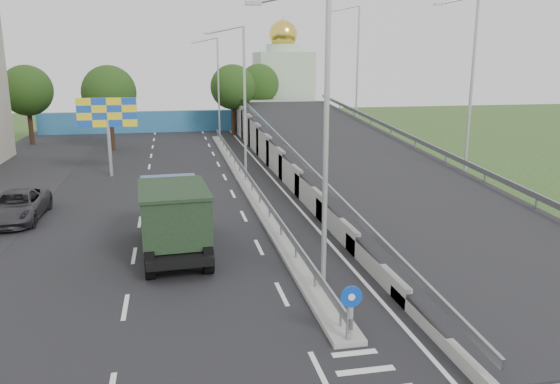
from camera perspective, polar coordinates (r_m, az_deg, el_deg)
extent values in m
cube|color=black|center=(32.42, -7.92, -0.81)|extent=(26.00, 90.00, 0.04)
cube|color=gray|center=(36.55, -3.63, 1.10)|extent=(1.00, 44.00, 0.20)
cube|color=gray|center=(39.67, 14.28, 5.00)|extent=(0.10, 50.00, 0.32)
cube|color=gray|center=(36.60, 0.68, 4.73)|extent=(0.10, 50.00, 0.32)
cube|color=gray|center=(36.41, -3.64, 2.10)|extent=(0.08, 44.00, 0.32)
cylinder|color=gray|center=(36.46, -3.63, 1.71)|extent=(0.09, 0.09, 0.60)
cylinder|color=black|center=(16.08, 7.28, -13.12)|extent=(0.20, 0.20, 1.20)
cylinder|color=#0C3FBF|center=(15.69, 7.46, -10.80)|extent=(0.64, 0.05, 0.64)
cylinder|color=white|center=(15.66, 7.50, -10.84)|extent=(0.20, 0.03, 0.20)
cylinder|color=#B2B5B7|center=(18.30, 4.81, 4.76)|extent=(0.18, 0.18, 10.00)
cube|color=#B2B5B7|center=(17.65, -2.83, 19.12)|extent=(0.50, 0.18, 0.12)
cylinder|color=#B2B5B7|center=(37.81, -3.70, 9.34)|extent=(0.18, 0.18, 10.00)
cylinder|color=#B2B5B7|center=(37.61, -5.71, 16.52)|extent=(2.57, 0.12, 0.66)
cube|color=#B2B5B7|center=(37.50, -7.60, 16.10)|extent=(0.50, 0.18, 0.12)
cylinder|color=#B2B5B7|center=(57.66, -6.44, 10.74)|extent=(0.18, 0.18, 10.00)
cylinder|color=#B2B5B7|center=(57.53, -7.80, 15.43)|extent=(2.57, 0.12, 0.66)
cube|color=#B2B5B7|center=(57.45, -9.03, 15.15)|extent=(0.50, 0.18, 0.12)
cube|color=teal|center=(63.73, -10.71, 7.25)|extent=(30.00, 0.50, 2.40)
cube|color=#B2CCAD|center=(72.96, 0.32, 10.86)|extent=(7.00, 7.00, 9.00)
cylinder|color=#B2CCAD|center=(72.89, 0.33, 14.79)|extent=(4.40, 4.40, 1.00)
sphere|color=gold|center=(72.94, 0.33, 16.13)|extent=(3.60, 3.60, 3.60)
cone|color=gold|center=(73.06, 0.33, 17.69)|extent=(0.30, 0.30, 1.20)
cylinder|color=#B2B5B7|center=(40.05, -17.37, 4.37)|extent=(0.24, 0.24, 4.00)
cube|color=yellow|center=(39.75, -17.63, 7.93)|extent=(4.00, 0.20, 2.00)
cylinder|color=black|center=(51.98, -17.19, 6.38)|extent=(0.44, 0.44, 4.00)
sphere|color=black|center=(51.71, -17.44, 9.90)|extent=(4.80, 4.80, 4.80)
cylinder|color=black|center=(60.05, -4.90, 7.83)|extent=(0.44, 0.44, 4.00)
sphere|color=black|center=(59.81, -4.96, 10.88)|extent=(4.80, 4.80, 4.80)
cylinder|color=black|center=(58.21, -24.62, 6.47)|extent=(0.44, 0.44, 4.00)
sphere|color=black|center=(57.97, -24.93, 9.60)|extent=(4.80, 4.80, 4.80)
cylinder|color=black|center=(67.50, -2.18, 8.50)|extent=(0.44, 0.44, 4.00)
sphere|color=black|center=(67.29, -2.20, 11.22)|extent=(4.80, 4.80, 4.80)
cylinder|color=black|center=(25.66, -13.74, -3.56)|extent=(0.45, 1.21, 1.19)
cylinder|color=black|center=(25.76, -8.90, -3.26)|extent=(0.45, 1.21, 1.19)
cylinder|color=black|center=(24.72, -13.69, -4.22)|extent=(0.45, 1.21, 1.19)
cylinder|color=black|center=(24.83, -8.67, -3.90)|extent=(0.45, 1.21, 1.19)
cylinder|color=black|center=(21.13, -13.46, -7.29)|extent=(0.45, 1.21, 1.19)
cylinder|color=black|center=(21.25, -7.56, -6.90)|extent=(0.45, 1.21, 1.19)
cube|color=black|center=(23.46, -10.98, -4.62)|extent=(2.87, 6.86, 0.33)
cube|color=navy|center=(25.62, -11.48, -0.57)|extent=(2.59, 1.87, 1.85)
cube|color=black|center=(26.32, -11.64, 0.89)|extent=(2.06, 0.18, 0.76)
cube|color=black|center=(26.80, -11.48, -2.47)|extent=(2.50, 0.30, 0.54)
cube|color=black|center=(22.50, -11.01, -2.24)|extent=(2.83, 4.26, 1.95)
cube|color=black|center=(22.24, -11.13, 0.32)|extent=(2.95, 4.38, 0.13)
imported|color=#302F33|center=(30.87, -25.83, -1.35)|extent=(2.60, 5.48, 1.51)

